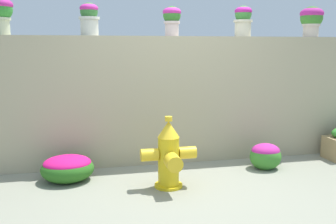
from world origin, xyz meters
TOP-DOWN VIEW (x-y plane):
  - ground_plane at (0.00, 0.00)m, footprint 24.00×24.00m
  - stone_wall at (0.00, 1.16)m, footprint 6.67×0.32m
  - potted_plant_1 at (-2.01, 1.20)m, footprint 0.29×0.29m
  - potted_plant_2 at (-1.01, 1.15)m, footprint 0.25×0.25m
  - potted_plant_3 at (0.03, 1.19)m, footprint 0.24×0.24m
  - potted_plant_4 at (0.99, 1.17)m, footprint 0.25×0.25m
  - potted_plant_5 at (1.98, 1.13)m, footprint 0.32×0.32m
  - fire_hydrant at (-0.24, 0.16)m, footprint 0.60×0.47m
  - flower_bush_left at (1.09, 0.55)m, footprint 0.39×0.36m
  - flower_bush_right at (-1.32, 0.63)m, footprint 0.60×0.54m

SIDE VIEW (x-z plane):
  - ground_plane at x=0.00m, z-range 0.00..0.00m
  - flower_bush_right at x=-1.32m, z-range 0.01..0.31m
  - flower_bush_left at x=1.09m, z-range 0.01..0.34m
  - fire_hydrant at x=-0.24m, z-range -0.04..0.74m
  - stone_wall at x=0.00m, z-range 0.00..1.64m
  - potted_plant_2 at x=-1.01m, z-range 1.67..2.06m
  - potted_plant_3 at x=0.03m, z-range 1.68..2.06m
  - potted_plant_4 at x=0.99m, z-range 1.67..2.07m
  - potted_plant_5 at x=1.98m, z-range 1.68..2.10m
  - potted_plant_1 at x=-2.01m, z-range 1.70..2.14m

